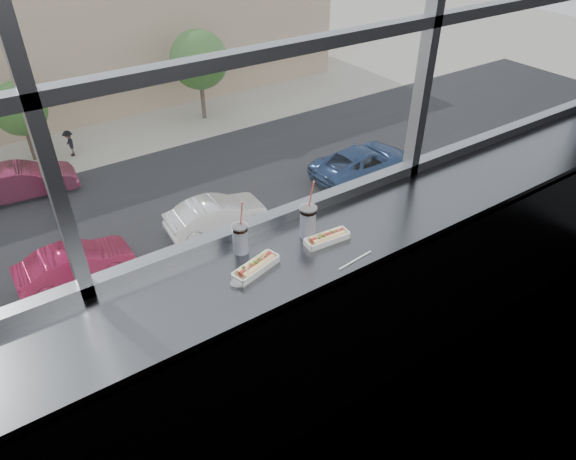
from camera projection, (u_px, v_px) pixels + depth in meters
wall_back_lower at (277, 298)px, 3.06m from camera, size 6.00×0.00×6.00m
counter at (305, 253)px, 2.58m from camera, size 6.00×0.55×0.06m
counter_fascia at (331, 355)px, 2.70m from camera, size 6.00×0.04×1.04m
hotdog_tray_left at (256, 266)px, 2.40m from camera, size 0.27×0.15×0.06m
hotdog_tray_right at (327, 238)px, 2.59m from camera, size 0.24×0.10×0.06m
soda_cup_left at (240, 237)px, 2.48m from camera, size 0.08×0.08×0.30m
soda_cup_right at (308, 220)px, 2.59m from camera, size 0.09×0.09×0.33m
loose_straw at (355, 260)px, 2.47m from camera, size 0.22×0.03×0.01m
wrapper at (240, 281)px, 2.33m from camera, size 0.10×0.07×0.02m
plaza_near at (146, 460)px, 14.44m from camera, size 50.00×14.00×0.04m
street_asphalt at (39, 236)px, 23.23m from camera, size 80.00×10.00×0.06m
far_sidewalk at (6, 167)px, 28.65m from camera, size 80.00×6.00×0.04m
car_near_e at (364, 158)px, 27.09m from camera, size 3.09×6.75×2.21m
car_near_c at (73, 259)px, 20.25m from camera, size 2.48×5.93×1.98m
car_near_d at (216, 210)px, 23.13m from camera, size 2.90×6.21×2.02m
car_far_b at (20, 176)px, 25.39m from camera, size 3.47×7.04×2.27m
pedestrian_c at (69, 141)px, 29.24m from camera, size 0.61×0.82×1.83m
tree_center at (19, 109)px, 27.60m from camera, size 2.92×2.92×4.56m
tree_right at (199, 60)px, 32.07m from camera, size 3.66×3.66×5.72m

